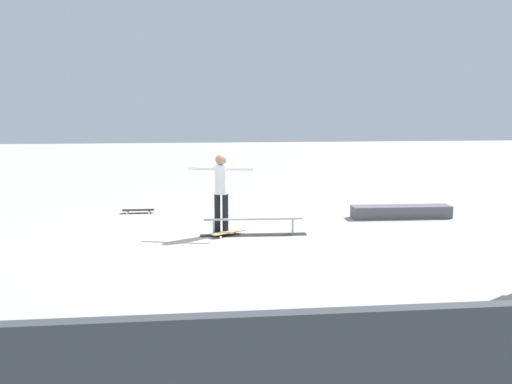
# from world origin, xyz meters

# --- Properties ---
(ground_plane) EXTENTS (60.00, 60.00, 0.00)m
(ground_plane) POSITION_xyz_m (0.00, 0.00, 0.00)
(ground_plane) COLOR #ADA89E
(grind_rail) EXTENTS (2.26, 0.32, 0.37)m
(grind_rail) POSITION_xyz_m (-0.56, -0.04, 0.16)
(grind_rail) COLOR black
(grind_rail) RESTS_ON ground_plane
(skate_ledge) EXTENTS (2.43, 0.55, 0.30)m
(skate_ledge) POSITION_xyz_m (-4.35, -1.49, 0.15)
(skate_ledge) COLOR #595960
(skate_ledge) RESTS_ON ground_plane
(skater_main) EXTENTS (1.36, 0.41, 1.72)m
(skater_main) POSITION_xyz_m (0.10, -0.17, 1.00)
(skater_main) COLOR black
(skater_main) RESTS_ON ground_plane
(skateboard_main) EXTENTS (0.78, 0.61, 0.09)m
(skateboard_main) POSITION_xyz_m (-0.03, -0.03, 0.07)
(skateboard_main) COLOR tan
(skateboard_main) RESTS_ON ground_plane
(loose_skateboard_black) EXTENTS (0.80, 0.26, 0.09)m
(loose_skateboard_black) POSITION_xyz_m (2.08, -2.82, 0.07)
(loose_skateboard_black) COLOR black
(loose_skateboard_black) RESTS_ON ground_plane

